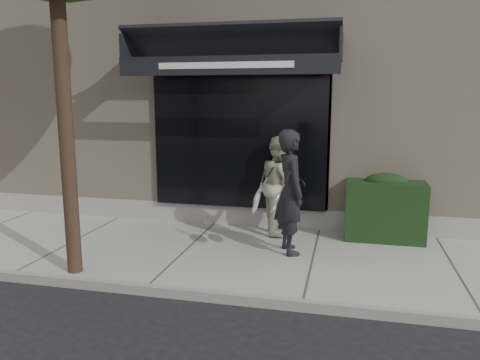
# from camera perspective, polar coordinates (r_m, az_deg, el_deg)

# --- Properties ---
(ground) EXTENTS (80.00, 80.00, 0.00)m
(ground) POSITION_cam_1_polar(r_m,az_deg,el_deg) (7.29, 8.85, -10.26)
(ground) COLOR black
(ground) RESTS_ON ground
(sidewalk) EXTENTS (20.00, 3.00, 0.12)m
(sidewalk) POSITION_cam_1_polar(r_m,az_deg,el_deg) (7.27, 8.87, -9.81)
(sidewalk) COLOR gray
(sidewalk) RESTS_ON ground
(curb) EXTENTS (20.00, 0.10, 0.14)m
(curb) POSITION_cam_1_polar(r_m,az_deg,el_deg) (5.84, 7.66, -14.89)
(curb) COLOR gray
(curb) RESTS_ON ground
(building_facade) EXTENTS (14.30, 8.04, 5.64)m
(building_facade) POSITION_cam_1_polar(r_m,az_deg,el_deg) (11.78, 11.09, 11.07)
(building_facade) COLOR #C1AA93
(building_facade) RESTS_ON ground
(hedge) EXTENTS (1.30, 0.70, 1.14)m
(hedge) POSITION_cam_1_polar(r_m,az_deg,el_deg) (8.31, 17.25, -3.29)
(hedge) COLOR black
(hedge) RESTS_ON sidewalk
(pedestrian_front) EXTENTS (0.91, 0.96, 1.92)m
(pedestrian_front) POSITION_cam_1_polar(r_m,az_deg,el_deg) (7.22, 6.15, -1.46)
(pedestrian_front) COLOR black
(pedestrian_front) RESTS_ON sidewalk
(pedestrian_back) EXTENTS (0.86, 1.02, 1.74)m
(pedestrian_back) POSITION_cam_1_polar(r_m,az_deg,el_deg) (8.25, 4.94, -0.61)
(pedestrian_back) COLOR #B5B291
(pedestrian_back) RESTS_ON sidewalk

